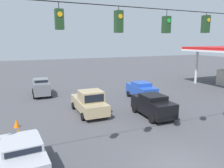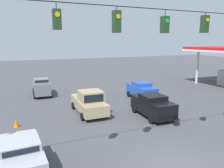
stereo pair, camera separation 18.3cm
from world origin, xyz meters
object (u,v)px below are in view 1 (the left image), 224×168
at_px(traffic_cone_third, 16,123).
at_px(traffic_cone_nearest, 19,147).
at_px(overhead_signal_span, 164,55).
at_px(traffic_cone_second, 19,133).
at_px(sedan_silver_parked_shoulder, 23,158).
at_px(sedan_black_crossing_near, 153,105).
at_px(sedan_grey_withflow_far, 41,87).
at_px(pickup_truck_tan_withflow_mid, 89,103).
at_px(sedan_blue_oncoming_far, 141,90).

bearing_deg(traffic_cone_third, traffic_cone_nearest, 91.24).
xyz_separation_m(overhead_signal_span, traffic_cone_second, (7.19, -5.47, -5.23)).
relative_size(sedan_silver_parked_shoulder, traffic_cone_third, 6.40).
height_order(sedan_silver_parked_shoulder, sedan_black_crossing_near, sedan_black_crossing_near).
bearing_deg(sedan_grey_withflow_far, pickup_truck_tan_withflow_mid, 110.09).
bearing_deg(sedan_black_crossing_near, sedan_blue_oncoming_far, -112.04).
xyz_separation_m(overhead_signal_span, sedan_grey_withflow_far, (4.47, -16.68, -4.51)).
xyz_separation_m(sedan_silver_parked_shoulder, traffic_cone_second, (0.10, -4.65, -0.65)).
bearing_deg(pickup_truck_tan_withflow_mid, traffic_cone_third, 7.87).
bearing_deg(overhead_signal_span, sedan_blue_oncoming_far, -116.57).
height_order(sedan_black_crossing_near, sedan_blue_oncoming_far, sedan_black_crossing_near).
height_order(sedan_grey_withflow_far, traffic_cone_second, sedan_grey_withflow_far).
distance_m(sedan_silver_parked_shoulder, traffic_cone_second, 4.70).
distance_m(sedan_silver_parked_shoulder, sedan_black_crossing_near, 11.26).
distance_m(sedan_black_crossing_near, sedan_blue_oncoming_far, 5.68).
bearing_deg(sedan_silver_parked_shoulder, pickup_truck_tan_withflow_mid, -127.36).
xyz_separation_m(sedan_blue_oncoming_far, traffic_cone_second, (12.52, 5.19, -0.65)).
distance_m(sedan_silver_parked_shoulder, traffic_cone_third, 6.67).
distance_m(sedan_grey_withflow_far, pickup_truck_tan_withflow_mid, 8.95).
distance_m(overhead_signal_span, pickup_truck_tan_withflow_mid, 9.55).
bearing_deg(sedan_silver_parked_shoulder, sedan_blue_oncoming_far, -141.61).
relative_size(overhead_signal_span, pickup_truck_tan_withflow_mid, 4.28).
bearing_deg(overhead_signal_span, traffic_cone_third, -45.62).
distance_m(sedan_black_crossing_near, traffic_cone_third, 10.72).
distance_m(sedan_grey_withflow_far, traffic_cone_nearest, 13.61).
bearing_deg(sedan_silver_parked_shoulder, sedan_black_crossing_near, -156.04).
height_order(sedan_blue_oncoming_far, traffic_cone_third, sedan_blue_oncoming_far).
relative_size(overhead_signal_span, sedan_black_crossing_near, 4.93).
bearing_deg(traffic_cone_nearest, sedan_grey_withflow_far, -101.64).
bearing_deg(sedan_black_crossing_near, traffic_cone_third, -11.14).
height_order(overhead_signal_span, sedan_silver_parked_shoulder, overhead_signal_span).
bearing_deg(sedan_silver_parked_shoulder, overhead_signal_span, 173.38).
relative_size(sedan_silver_parked_shoulder, sedan_black_crossing_near, 0.91).
relative_size(sedan_black_crossing_near, traffic_cone_nearest, 7.06).
height_order(sedan_silver_parked_shoulder, traffic_cone_nearest, sedan_silver_parked_shoulder).
distance_m(overhead_signal_span, traffic_cone_second, 10.44).
height_order(overhead_signal_span, traffic_cone_second, overhead_signal_span).
distance_m(sedan_grey_withflow_far, traffic_cone_third, 9.67).
relative_size(overhead_signal_span, traffic_cone_second, 34.78).
height_order(overhead_signal_span, traffic_cone_third, overhead_signal_span).
bearing_deg(sedan_grey_withflow_far, traffic_cone_nearest, 78.36).
relative_size(pickup_truck_tan_withflow_mid, traffic_cone_nearest, 8.12).
distance_m(sedan_black_crossing_near, pickup_truck_tan_withflow_mid, 5.43).
distance_m(sedan_grey_withflow_far, traffic_cone_second, 11.55).
height_order(overhead_signal_span, pickup_truck_tan_withflow_mid, overhead_signal_span).
bearing_deg(pickup_truck_tan_withflow_mid, overhead_signal_span, 99.58).
height_order(pickup_truck_tan_withflow_mid, traffic_cone_second, pickup_truck_tan_withflow_mid).
bearing_deg(traffic_cone_third, sedan_grey_withflow_far, -107.07).
bearing_deg(traffic_cone_nearest, traffic_cone_third, -88.76).
bearing_deg(sedan_blue_oncoming_far, traffic_cone_nearest, 30.19).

